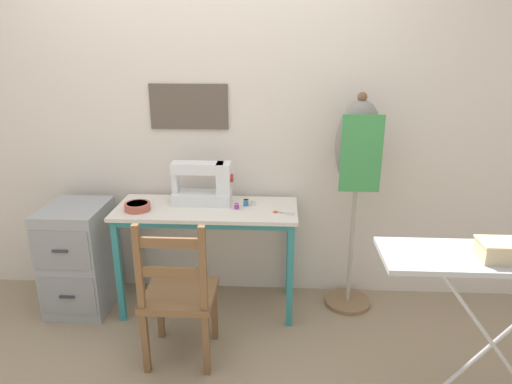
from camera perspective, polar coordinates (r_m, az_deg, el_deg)
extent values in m
plane|color=gray|center=(3.15, -6.44, -16.23)|extent=(14.00, 14.00, 0.00)
cube|color=silver|center=(3.15, -5.72, 9.11)|extent=(10.00, 0.05, 2.55)
cube|color=brown|center=(3.13, -8.39, 10.50)|extent=(0.53, 0.02, 0.30)
cube|color=silver|center=(3.01, -6.23, -2.14)|extent=(1.19, 0.47, 0.02)
cube|color=teal|center=(2.84, -6.82, -4.14)|extent=(1.11, 0.03, 0.04)
cube|color=teal|center=(3.13, -16.78, -9.51)|extent=(0.04, 0.04, 0.72)
cube|color=teal|center=(2.95, 4.29, -10.46)|extent=(0.04, 0.04, 0.72)
cube|color=teal|center=(3.45, -14.67, -6.52)|extent=(0.04, 0.04, 0.72)
cube|color=teal|center=(3.30, 4.18, -7.17)|extent=(0.04, 0.04, 0.72)
cube|color=white|center=(3.06, -6.73, -0.73)|extent=(0.39, 0.15, 0.08)
cube|color=white|center=(3.00, -4.04, 1.76)|extent=(0.09, 0.13, 0.20)
cube|color=white|center=(3.00, -7.31, 3.01)|extent=(0.34, 0.11, 0.07)
cube|color=white|center=(3.06, -10.04, 1.21)|extent=(0.04, 0.08, 0.13)
cylinder|color=#B22D2D|center=(2.99, -3.03, 1.75)|extent=(0.02, 0.06, 0.06)
cylinder|color=#99999E|center=(2.96, -4.09, 3.85)|extent=(0.01, 0.01, 0.02)
cylinder|color=#B25647|center=(3.03, -14.60, -1.77)|extent=(0.17, 0.17, 0.05)
cylinder|color=brown|center=(3.02, -14.63, -1.40)|extent=(0.13, 0.13, 0.01)
cube|color=silver|center=(2.89, 3.84, -2.63)|extent=(0.11, 0.03, 0.00)
cube|color=silver|center=(2.88, 3.76, -2.74)|extent=(0.10, 0.05, 0.00)
torus|color=#DB511E|center=(2.90, 2.44, -2.54)|extent=(0.03, 0.03, 0.01)
torus|color=#DB511E|center=(2.90, 2.47, -2.50)|extent=(0.03, 0.03, 0.01)
cylinder|color=purple|center=(2.95, -2.43, -1.79)|extent=(0.03, 0.03, 0.04)
cylinder|color=beige|center=(2.95, -2.43, -1.47)|extent=(0.04, 0.04, 0.00)
cylinder|color=beige|center=(2.96, -2.42, -2.11)|extent=(0.04, 0.04, 0.00)
cylinder|color=#2875C1|center=(3.00, -1.26, -1.37)|extent=(0.03, 0.03, 0.04)
cylinder|color=beige|center=(3.00, -1.26, -1.00)|extent=(0.04, 0.04, 0.00)
cylinder|color=beige|center=(3.01, -1.26, -1.73)|extent=(0.04, 0.04, 0.00)
cylinder|color=silver|center=(3.03, -0.37, -1.31)|extent=(0.03, 0.03, 0.03)
cylinder|color=beige|center=(3.02, -0.37, -1.04)|extent=(0.04, 0.04, 0.00)
cylinder|color=beige|center=(3.03, -0.37, -1.58)|extent=(0.04, 0.04, 0.00)
cube|color=brown|center=(2.71, -9.49, -12.60)|extent=(0.40, 0.38, 0.04)
cube|color=brown|center=(2.99, -11.89, -14.25)|extent=(0.04, 0.04, 0.38)
cube|color=brown|center=(2.92, -5.22, -14.69)|extent=(0.04, 0.04, 0.38)
cube|color=brown|center=(2.74, -13.64, -17.85)|extent=(0.04, 0.04, 0.38)
cube|color=brown|center=(2.67, -6.24, -18.47)|extent=(0.04, 0.04, 0.38)
cube|color=brown|center=(2.49, -14.48, -9.08)|extent=(0.04, 0.04, 0.48)
cube|color=brown|center=(2.41, -6.63, -9.52)|extent=(0.04, 0.04, 0.48)
cube|color=brown|center=(2.38, -10.83, -6.25)|extent=(0.34, 0.02, 0.06)
cube|color=brown|center=(2.46, -10.59, -9.81)|extent=(0.34, 0.02, 0.06)
cube|color=#93999E|center=(3.38, -21.19, -7.60)|extent=(0.40, 0.46, 0.74)
cube|color=gray|center=(3.12, -23.24, -6.76)|extent=(0.37, 0.01, 0.27)
cube|color=#333338|center=(3.11, -23.32, -6.84)|extent=(0.10, 0.01, 0.02)
cube|color=gray|center=(3.27, -22.50, -11.95)|extent=(0.37, 0.01, 0.27)
cube|color=#333338|center=(3.26, -22.57, -12.03)|extent=(0.10, 0.01, 0.02)
cylinder|color=#846647|center=(3.40, 11.33, -13.27)|extent=(0.32, 0.32, 0.03)
cylinder|color=#ADA89E|center=(3.18, 11.87, -5.97)|extent=(0.03, 0.03, 0.92)
ellipsoid|color=gray|center=(2.97, 12.72, 5.71)|extent=(0.30, 0.21, 0.58)
sphere|color=brown|center=(2.92, 13.15, 11.51)|extent=(0.06, 0.06, 0.06)
cube|color=#3D934C|center=(2.87, 13.03, 4.64)|extent=(0.25, 0.01, 0.48)
cube|color=#ADB2B7|center=(2.30, 29.13, -7.20)|extent=(1.12, 0.33, 0.02)
cylinder|color=#B7B7BC|center=(2.51, 27.46, -16.50)|extent=(0.69, 0.02, 0.89)
cylinder|color=#B7B7BC|center=(2.51, 27.46, -16.50)|extent=(0.69, 0.02, 0.89)
cube|color=beige|center=(2.21, 28.18, -6.55)|extent=(0.17, 0.13, 0.08)
cube|color=beige|center=(2.20, 28.35, -5.55)|extent=(0.18, 0.14, 0.01)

